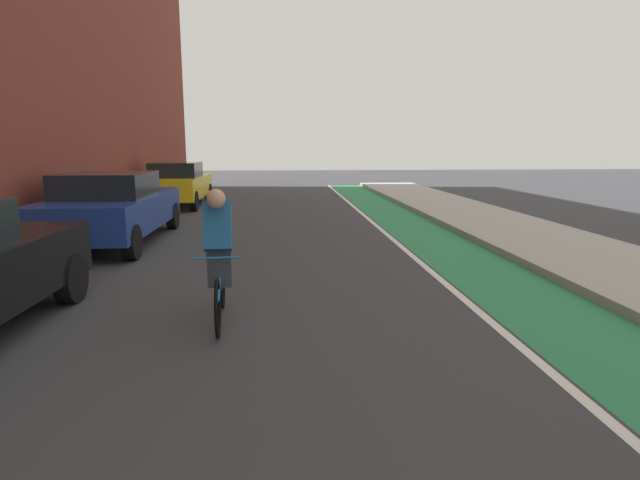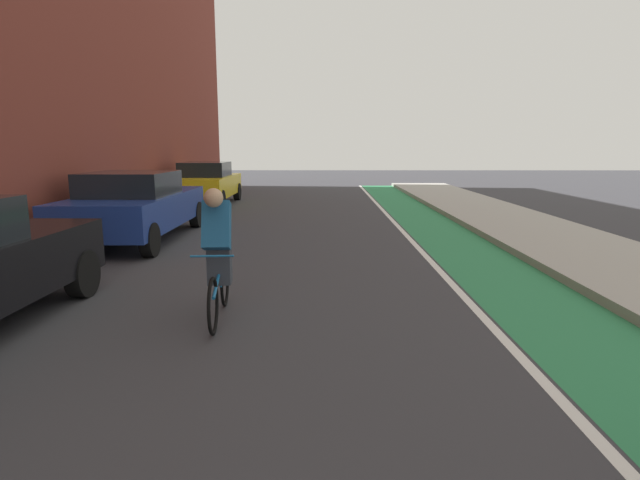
% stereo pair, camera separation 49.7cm
% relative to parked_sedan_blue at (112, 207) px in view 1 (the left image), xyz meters
% --- Properties ---
extents(ground_plane, '(73.93, 73.93, 0.00)m').
position_rel_parked_sedan_blue_xyz_m(ground_plane, '(3.40, -2.57, -0.79)').
color(ground_plane, '#38383D').
extents(bike_lane_paint, '(1.60, 33.60, 0.00)m').
position_rel_parked_sedan_blue_xyz_m(bike_lane_paint, '(7.06, -0.57, -0.79)').
color(bike_lane_paint, '#2D8451').
rests_on(bike_lane_paint, ground).
extents(lane_divider_stripe, '(0.12, 33.60, 0.00)m').
position_rel_parked_sedan_blue_xyz_m(lane_divider_stripe, '(6.16, -0.57, -0.79)').
color(lane_divider_stripe, white).
rests_on(lane_divider_stripe, ground).
extents(sidewalk_right, '(2.84, 33.60, 0.14)m').
position_rel_parked_sedan_blue_xyz_m(sidewalk_right, '(9.27, -0.57, -0.72)').
color(sidewalk_right, '#A8A59E').
rests_on(sidewalk_right, ground).
extents(parked_sedan_blue, '(2.01, 4.75, 1.53)m').
position_rel_parked_sedan_blue_xyz_m(parked_sedan_blue, '(0.00, 0.00, 0.00)').
color(parked_sedan_blue, navy).
rests_on(parked_sedan_blue, ground).
extents(parked_sedan_yellow_cab, '(1.84, 4.33, 1.53)m').
position_rel_parked_sedan_blue_xyz_m(parked_sedan_yellow_cab, '(-0.00, 7.06, -0.00)').
color(parked_sedan_yellow_cab, yellow).
rests_on(parked_sedan_yellow_cab, ground).
extents(cyclist_trailing, '(0.48, 1.70, 1.61)m').
position_rel_parked_sedan_blue_xyz_m(cyclist_trailing, '(2.92, -5.26, 0.02)').
color(cyclist_trailing, black).
rests_on(cyclist_trailing, ground).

